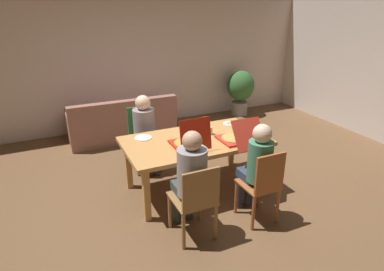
{
  "coord_description": "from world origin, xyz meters",
  "views": [
    {
      "loc": [
        -1.73,
        -3.66,
        2.47
      ],
      "look_at": [
        0.0,
        0.1,
        0.77
      ],
      "focal_mm": 30.78,
      "sensor_mm": 36.0,
      "label": 1
    }
  ],
  "objects_px": {
    "plate_0": "(230,123)",
    "potted_plant": "(240,89)",
    "pizza_box_0": "(189,142)",
    "chair_0": "(263,184)",
    "chair_1": "(196,200)",
    "drinking_glass_0": "(205,122)",
    "drinking_glass_1": "(210,131)",
    "plate_1": "(143,138)",
    "couch": "(122,124)",
    "chair_2": "(143,135)",
    "person_0": "(257,163)",
    "dining_table": "(195,145)",
    "person_2": "(145,127)",
    "pizza_box_1": "(237,138)",
    "person_1": "(190,174)"
  },
  "relations": [
    {
      "from": "chair_1",
      "to": "pizza_box_0",
      "type": "relative_size",
      "value": 1.91
    },
    {
      "from": "chair_1",
      "to": "pizza_box_1",
      "type": "relative_size",
      "value": 1.47
    },
    {
      "from": "chair_2",
      "to": "pizza_box_0",
      "type": "bearing_deg",
      "value": -76.24
    },
    {
      "from": "person_0",
      "to": "chair_1",
      "type": "xyz_separation_m",
      "value": [
        -0.83,
        -0.09,
        -0.21
      ]
    },
    {
      "from": "plate_0",
      "to": "potted_plant",
      "type": "xyz_separation_m",
      "value": [
        1.61,
        2.23,
        -0.15
      ]
    },
    {
      "from": "person_2",
      "to": "potted_plant",
      "type": "xyz_separation_m",
      "value": [
        2.79,
        1.73,
        -0.1
      ]
    },
    {
      "from": "person_2",
      "to": "pizza_box_1",
      "type": "relative_size",
      "value": 1.92
    },
    {
      "from": "dining_table",
      "to": "chair_0",
      "type": "bearing_deg",
      "value": -69.23
    },
    {
      "from": "drinking_glass_1",
      "to": "plate_1",
      "type": "bearing_deg",
      "value": 164.0
    },
    {
      "from": "drinking_glass_1",
      "to": "dining_table",
      "type": "bearing_deg",
      "value": -163.26
    },
    {
      "from": "pizza_box_1",
      "to": "plate_1",
      "type": "height_order",
      "value": "pizza_box_1"
    },
    {
      "from": "chair_0",
      "to": "drinking_glass_1",
      "type": "xyz_separation_m",
      "value": [
        -0.12,
        1.09,
        0.29
      ]
    },
    {
      "from": "chair_0",
      "to": "person_0",
      "type": "distance_m",
      "value": 0.25
    },
    {
      "from": "chair_1",
      "to": "couch",
      "type": "xyz_separation_m",
      "value": [
        -0.03,
        3.23,
        -0.22
      ]
    },
    {
      "from": "drinking_glass_1",
      "to": "potted_plant",
      "type": "distance_m",
      "value": 3.23
    },
    {
      "from": "drinking_glass_0",
      "to": "potted_plant",
      "type": "height_order",
      "value": "potted_plant"
    },
    {
      "from": "person_2",
      "to": "plate_0",
      "type": "bearing_deg",
      "value": -23.13
    },
    {
      "from": "plate_1",
      "to": "drinking_glass_1",
      "type": "bearing_deg",
      "value": -16.0
    },
    {
      "from": "couch",
      "to": "person_2",
      "type": "bearing_deg",
      "value": -88.97
    },
    {
      "from": "person_2",
      "to": "potted_plant",
      "type": "distance_m",
      "value": 3.28
    },
    {
      "from": "pizza_box_1",
      "to": "potted_plant",
      "type": "bearing_deg",
      "value": 56.51
    },
    {
      "from": "pizza_box_0",
      "to": "drinking_glass_1",
      "type": "bearing_deg",
      "value": 30.14
    },
    {
      "from": "chair_1",
      "to": "drinking_glass_0",
      "type": "bearing_deg",
      "value": 59.5
    },
    {
      "from": "pizza_box_0",
      "to": "plate_1",
      "type": "relative_size",
      "value": 2.05
    },
    {
      "from": "plate_0",
      "to": "chair_0",
      "type": "bearing_deg",
      "value": -104.73
    },
    {
      "from": "pizza_box_1",
      "to": "plate_0",
      "type": "xyz_separation_m",
      "value": [
        0.27,
        0.61,
        -0.04
      ]
    },
    {
      "from": "drinking_glass_0",
      "to": "potted_plant",
      "type": "relative_size",
      "value": 0.14
    },
    {
      "from": "chair_1",
      "to": "drinking_glass_1",
      "type": "distance_m",
      "value": 1.29
    },
    {
      "from": "person_2",
      "to": "drinking_glass_0",
      "type": "height_order",
      "value": "person_2"
    },
    {
      "from": "pizza_box_0",
      "to": "plate_0",
      "type": "distance_m",
      "value": 1.02
    },
    {
      "from": "chair_1",
      "to": "couch",
      "type": "relative_size",
      "value": 0.46
    },
    {
      "from": "plate_0",
      "to": "potted_plant",
      "type": "height_order",
      "value": "potted_plant"
    },
    {
      "from": "dining_table",
      "to": "person_0",
      "type": "bearing_deg",
      "value": -66.09
    },
    {
      "from": "plate_0",
      "to": "dining_table",
      "type": "bearing_deg",
      "value": -156.67
    },
    {
      "from": "chair_0",
      "to": "drinking_glass_0",
      "type": "height_order",
      "value": "chair_0"
    },
    {
      "from": "chair_1",
      "to": "pizza_box_0",
      "type": "distance_m",
      "value": 0.89
    },
    {
      "from": "pizza_box_1",
      "to": "couch",
      "type": "bearing_deg",
      "value": 110.0
    },
    {
      "from": "chair_0",
      "to": "pizza_box_0",
      "type": "relative_size",
      "value": 1.96
    },
    {
      "from": "pizza_box_0",
      "to": "pizza_box_1",
      "type": "xyz_separation_m",
      "value": [
        0.63,
        -0.13,
        -0.01
      ]
    },
    {
      "from": "person_1",
      "to": "couch",
      "type": "relative_size",
      "value": 0.64
    },
    {
      "from": "chair_1",
      "to": "person_1",
      "type": "xyz_separation_m",
      "value": [
        0.0,
        0.14,
        0.23
      ]
    },
    {
      "from": "dining_table",
      "to": "person_0",
      "type": "height_order",
      "value": "person_0"
    },
    {
      "from": "pizza_box_0",
      "to": "potted_plant",
      "type": "xyz_separation_m",
      "value": [
        2.51,
        2.71,
        -0.2
      ]
    },
    {
      "from": "chair_1",
      "to": "plate_0",
      "type": "bearing_deg",
      "value": 47.3
    },
    {
      "from": "drinking_glass_0",
      "to": "plate_1",
      "type": "bearing_deg",
      "value": -177.6
    },
    {
      "from": "dining_table",
      "to": "potted_plant",
      "type": "height_order",
      "value": "potted_plant"
    },
    {
      "from": "person_0",
      "to": "chair_0",
      "type": "bearing_deg",
      "value": -90.0
    },
    {
      "from": "person_0",
      "to": "person_1",
      "type": "height_order",
      "value": "person_1"
    },
    {
      "from": "drinking_glass_0",
      "to": "drinking_glass_1",
      "type": "xyz_separation_m",
      "value": [
        -0.08,
        -0.29,
        -0.02
      ]
    },
    {
      "from": "pizza_box_0",
      "to": "chair_0",
      "type": "bearing_deg",
      "value": -56.95
    }
  ]
}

